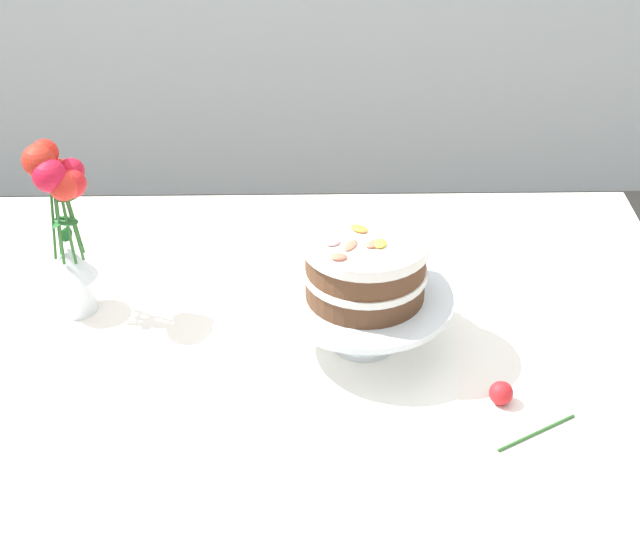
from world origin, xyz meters
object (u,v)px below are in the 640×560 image
object	(u,v)px
dining_table	(292,390)
fallen_rose	(503,395)
layer_cake	(365,266)
flower_vase	(64,226)
cake_stand	(364,303)

from	to	relation	value
dining_table	fallen_rose	world-z (taller)	fallen_rose
layer_cake	flower_vase	distance (m)	0.51
cake_stand	layer_cake	world-z (taller)	layer_cake
dining_table	cake_stand	distance (m)	0.21
dining_table	cake_stand	world-z (taller)	cake_stand
flower_vase	cake_stand	bearing A→B (deg)	-12.28
dining_table	layer_cake	size ratio (longest dim) A/B	6.91
layer_cake	fallen_rose	world-z (taller)	layer_cake
dining_table	fallen_rose	xyz separation A→B (m)	(0.33, -0.15, 0.11)
layer_cake	flower_vase	xyz separation A→B (m)	(-0.50, 0.11, 0.02)
cake_stand	flower_vase	world-z (taller)	flower_vase
flower_vase	fallen_rose	xyz separation A→B (m)	(0.71, -0.27, -0.15)
dining_table	fallen_rose	size ratio (longest dim) A/B	10.63
fallen_rose	flower_vase	bearing A→B (deg)	159.29
dining_table	flower_vase	distance (m)	0.48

